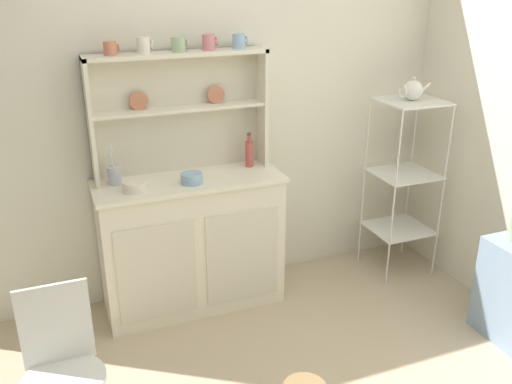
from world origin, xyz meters
The scene contains 15 objects.
wall_back centered at (0.00, 1.62, 1.25)m, with size 3.84×0.05×2.50m, color silver.
hutch_cabinet centered at (-0.25, 1.37, 0.46)m, with size 1.17×0.45×0.89m.
hutch_shelf_unit centered at (-0.25, 1.53, 1.33)m, with size 1.10×0.18×0.75m.
bakers_rack centered at (1.28, 1.27, 0.80)m, with size 0.42×0.39×1.28m.
wire_chair centered at (-1.11, 0.37, 0.52)m, with size 0.36×0.36×0.85m.
cup_terracotta_0 centered at (-0.63, 1.49, 1.68)m, with size 0.09×0.07×0.08m.
cup_cream_1 centered at (-0.44, 1.49, 1.69)m, with size 0.09×0.08×0.09m.
cup_sage_2 centered at (-0.24, 1.49, 1.68)m, with size 0.10×0.08×0.08m.
cup_rose_3 centered at (-0.05, 1.49, 1.69)m, with size 0.09×0.08×0.09m.
cup_sky_4 centered at (0.14, 1.49, 1.69)m, with size 0.09×0.08×0.09m.
bowl_mixing_large centered at (-0.59, 1.29, 0.92)m, with size 0.14×0.14×0.06m, color silver.
bowl_floral_medium centered at (-0.25, 1.29, 0.92)m, with size 0.13×0.13×0.06m, color #8EB2D1.
jam_bottle centered at (0.19, 1.45, 0.98)m, with size 0.05×0.05×0.23m.
utensil_jar centered at (-0.68, 1.45, 0.95)m, with size 0.08×0.08×0.25m.
porcelain_teapot centered at (1.28, 1.27, 1.35)m, with size 0.22×0.13×0.15m.
Camera 1 is at (-1.03, -1.75, 2.09)m, focal length 38.77 mm.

